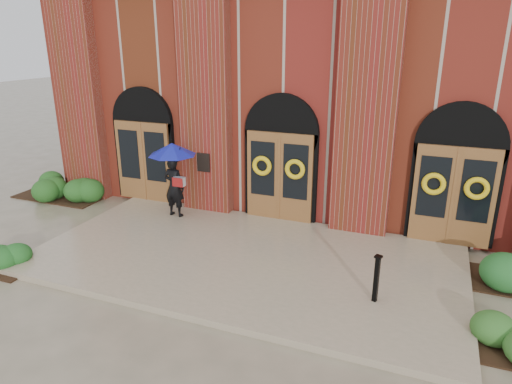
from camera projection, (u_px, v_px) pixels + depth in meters
The scene contains 7 objects.
ground at pixel (242, 264), 10.81m from camera, with size 90.00×90.00×0.00m, color gray.
landing at pixel (244, 259), 10.91m from camera, with size 10.00×5.30×0.15m, color tan.
church_building at pixel (331, 81), 17.41m from camera, with size 16.20×12.53×7.00m.
man_with_umbrella at pixel (173, 166), 12.87m from camera, with size 1.45×1.45×2.16m.
metal_post at pixel (376, 278), 8.87m from camera, with size 0.16×0.16×0.99m.
hedge_wall_left at pixel (58, 187), 15.19m from camera, with size 2.74×1.10×0.70m, color #20501A.
hedge_front_left at pixel (9, 255), 10.74m from camera, with size 1.38×1.18×0.49m, color #1E571F.
Camera 1 is at (3.87, -8.88, 5.11)m, focal length 32.00 mm.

